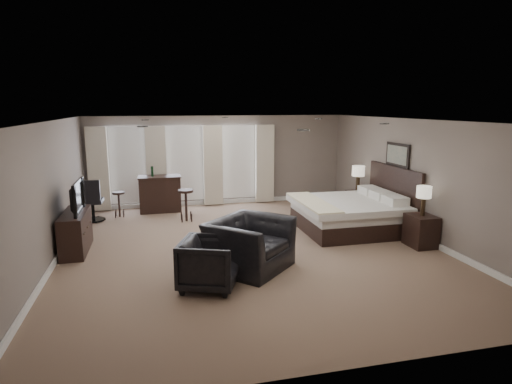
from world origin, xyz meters
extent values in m
cube|color=#79604D|center=(0.00, 0.00, 0.00)|extent=(7.60, 8.60, 0.04)
cube|color=silver|center=(0.00, 0.00, 2.60)|extent=(7.60, 8.60, 0.04)
cube|color=slate|center=(0.00, 4.25, 1.30)|extent=(7.50, 0.04, 2.60)
cube|color=slate|center=(0.00, -4.25, 1.30)|extent=(7.50, 0.04, 2.60)
cube|color=slate|center=(-3.75, 0.00, 1.30)|extent=(0.04, 8.50, 2.60)
cube|color=slate|center=(3.75, 0.00, 1.30)|extent=(0.04, 8.50, 2.60)
cube|color=silver|center=(-2.60, 4.19, 1.25)|extent=(1.15, 0.04, 2.05)
cube|color=silver|center=(-1.00, 4.19, 1.25)|extent=(1.15, 0.04, 2.05)
cube|color=silver|center=(0.60, 4.19, 1.25)|extent=(1.15, 0.04, 2.05)
cube|color=#C0B5A0|center=(-3.35, 4.07, 1.18)|extent=(0.55, 0.12, 2.30)
cube|color=#C0B5A0|center=(-1.80, 4.07, 1.18)|extent=(0.55, 0.12, 2.30)
cube|color=#C0B5A0|center=(-0.20, 4.07, 1.18)|extent=(0.55, 0.12, 2.30)
cube|color=#C0B5A0|center=(1.35, 4.07, 1.18)|extent=(0.55, 0.12, 2.30)
cube|color=silver|center=(2.58, 0.78, 0.74)|extent=(2.32, 2.21, 1.48)
cube|color=black|center=(3.47, -0.67, 0.33)|extent=(0.50, 0.61, 0.66)
cube|color=black|center=(3.47, 2.23, 0.30)|extent=(0.45, 0.55, 0.60)
cube|color=beige|center=(3.47, -0.67, 0.97)|extent=(0.30, 0.30, 0.61)
cube|color=beige|center=(3.47, 2.23, 0.95)|extent=(0.34, 0.34, 0.70)
cube|color=slate|center=(3.70, 0.78, 1.75)|extent=(0.04, 0.96, 0.56)
cube|color=black|center=(-3.45, 0.67, 0.40)|extent=(0.45, 1.39, 0.80)
imported|color=black|center=(-3.45, 0.67, 0.88)|extent=(0.63, 1.09, 0.14)
imported|color=black|center=(-0.27, -1.03, 0.60)|extent=(1.61, 1.61, 1.21)
imported|color=black|center=(-1.07, -1.70, 0.45)|extent=(1.07, 1.11, 0.90)
cube|color=black|center=(-1.74, 3.67, 0.50)|extent=(1.15, 0.60, 1.00)
cube|color=black|center=(-2.80, 3.33, 0.33)|extent=(0.36, 0.36, 0.67)
cube|color=black|center=(-1.12, 2.49, 0.40)|extent=(0.49, 0.49, 0.81)
cube|color=black|center=(-3.42, 3.03, 0.55)|extent=(0.58, 0.58, 1.09)
camera|label=1|loc=(-1.86, -8.16, 2.89)|focal=30.00mm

